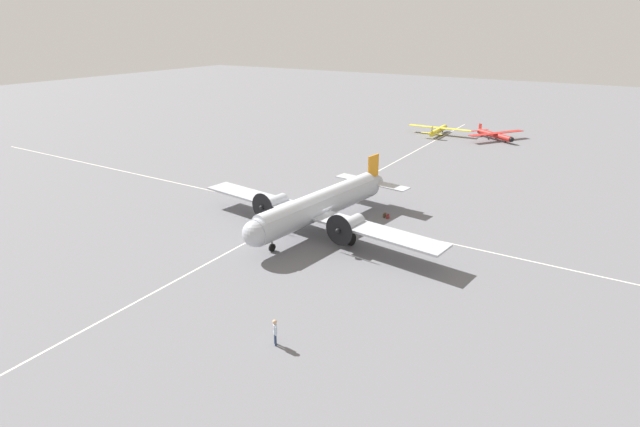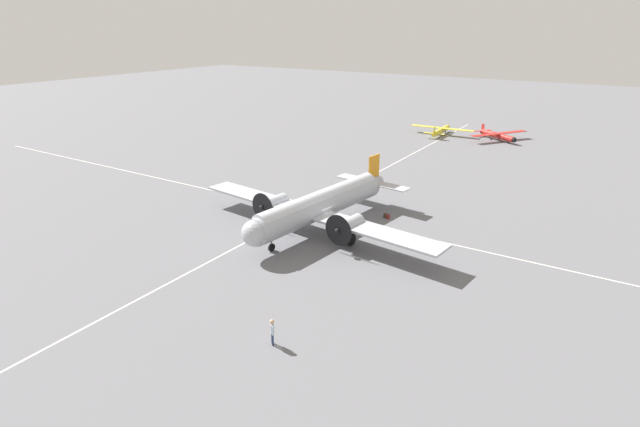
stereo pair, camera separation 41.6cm
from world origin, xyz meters
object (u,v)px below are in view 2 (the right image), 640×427
at_px(airliner_main, 318,206).
at_px(crew_foreground, 272,329).
at_px(suitcase_near_door, 388,217).
at_px(light_aircraft_taxiing, 498,135).
at_px(suitcase_upright_spare, 385,215).
at_px(light_aircraft_distant, 441,130).

bearing_deg(airliner_main, crew_foreground, 31.02).
distance_m(suitcase_near_door, light_aircraft_taxiing, 42.85).
bearing_deg(suitcase_near_door, airliner_main, 144.42).
bearing_deg(suitcase_upright_spare, crew_foreground, -171.57).
xyz_separation_m(light_aircraft_distant, light_aircraft_taxiing, (0.83, -9.58, 0.00)).
bearing_deg(light_aircraft_distant, airliner_main, -175.58).
xyz_separation_m(suitcase_near_door, light_aircraft_distant, (42.02, 9.37, 0.64)).
bearing_deg(suitcase_upright_spare, light_aircraft_taxiing, -0.85).
height_order(suitcase_near_door, suitcase_upright_spare, suitcase_near_door).
xyz_separation_m(crew_foreground, light_aircraft_distant, (64.97, 12.37, -0.21)).
relative_size(airliner_main, crew_foreground, 15.30).
height_order(airliner_main, crew_foreground, airliner_main).
height_order(crew_foreground, suitcase_upright_spare, crew_foreground).
bearing_deg(light_aircraft_taxiing, crew_foreground, -53.76).
bearing_deg(airliner_main, suitcase_upright_spare, 154.81).
relative_size(airliner_main, light_aircraft_distant, 2.40).
height_order(suitcase_near_door, light_aircraft_distant, light_aircraft_distant).
relative_size(crew_foreground, suitcase_near_door, 3.66).
height_order(airliner_main, light_aircraft_distant, airliner_main).
distance_m(airliner_main, light_aircraft_distant, 48.51).
xyz_separation_m(suitcase_upright_spare, light_aircraft_distant, (41.87, 8.95, 0.64)).
xyz_separation_m(airliner_main, suitcase_near_door, (6.21, -4.44, -2.19)).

